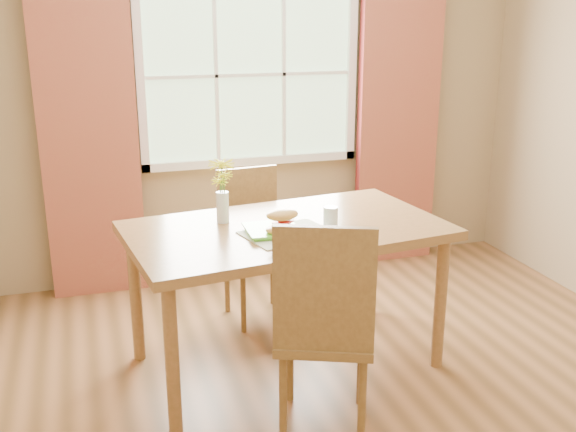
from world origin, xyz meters
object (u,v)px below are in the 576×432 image
at_px(dining_table, 286,241).
at_px(chair_near, 324,321).
at_px(water_glass, 331,218).
at_px(croissant_sandwich, 282,222).
at_px(flower_vase, 222,185).
at_px(chair_far, 253,237).

height_order(dining_table, chair_near, chair_near).
xyz_separation_m(dining_table, water_glass, (0.22, -0.11, 0.14)).
height_order(croissant_sandwich, flower_vase, flower_vase).
bearing_deg(dining_table, chair_far, 83.51).
bearing_deg(croissant_sandwich, chair_near, -91.91).
distance_m(chair_near, croissant_sandwich, 0.63).
distance_m(chair_far, flower_vase, 0.80).
relative_size(chair_near, water_glass, 9.10).
xyz_separation_m(chair_near, water_glass, (0.25, 0.60, 0.29)).
distance_m(chair_near, chair_far, 1.41).
bearing_deg(croissant_sandwich, dining_table, 60.09).
distance_m(dining_table, flower_vase, 0.47).
relative_size(chair_near, flower_vase, 3.04).
relative_size(chair_far, croissant_sandwich, 5.16).
relative_size(chair_near, croissant_sandwich, 5.73).
distance_m(dining_table, chair_near, 0.72).
relative_size(croissant_sandwich, flower_vase, 0.53).
relative_size(dining_table, flower_vase, 5.07).
bearing_deg(croissant_sandwich, flower_vase, 119.27).
xyz_separation_m(dining_table, chair_near, (-0.04, -0.71, -0.15)).
distance_m(dining_table, water_glass, 0.28).
xyz_separation_m(chair_far, water_glass, (0.22, -0.81, 0.35)).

